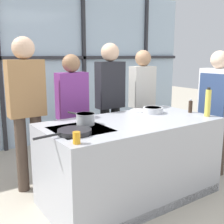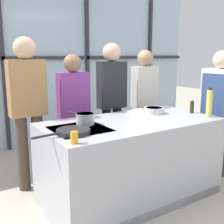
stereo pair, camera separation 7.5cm
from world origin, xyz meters
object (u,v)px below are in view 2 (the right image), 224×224
object	(u,v)px
spectator_far_left	(28,103)
pepper_grinder	(192,107)
saucepan	(85,118)
white_plate	(140,111)
spectator_far_right	(144,98)
frying_pan	(73,131)
spectator_center_right	(112,97)
juice_glass_near	(74,138)
mixing_bowl	(154,110)
spectator_center_left	(74,109)
chef	(218,106)
oil_bottle	(209,103)

from	to	relation	value
spectator_far_left	pepper_grinder	size ratio (longest dim) A/B	10.35
saucepan	white_plate	distance (m)	0.94
spectator_far_right	frying_pan	distance (m)	1.89
spectator_center_right	juice_glass_near	world-z (taller)	spectator_center_right
spectator_center_right	mixing_bowl	bearing A→B (deg)	105.03
spectator_far_right	frying_pan	world-z (taller)	spectator_far_right
saucepan	mixing_bowl	xyz separation A→B (m)	(0.97, 0.04, -0.02)
spectator_center_right	juice_glass_near	bearing A→B (deg)	46.92
mixing_bowl	pepper_grinder	size ratio (longest dim) A/B	1.41
spectator_far_right	frying_pan	xyz separation A→B (m)	(-1.62, -0.97, -0.05)
frying_pan	spectator_center_left	bearing A→B (deg)	64.33
spectator_far_left	juice_glass_near	size ratio (longest dim) A/B	18.20
spectator_far_right	juice_glass_near	size ratio (longest dim) A/B	16.87
spectator_far_left	mixing_bowl	xyz separation A→B (m)	(1.33, -0.67, -0.11)
saucepan	spectator_center_right	bearing A→B (deg)	42.28
juice_glass_near	frying_pan	bearing A→B (deg)	67.58
spectator_center_left	spectator_far_right	size ratio (longest dim) A/B	0.96
spectator_center_left	chef	bearing A→B (deg)	151.02
oil_bottle	spectator_center_left	bearing A→B (deg)	134.68
frying_pan	saucepan	xyz separation A→B (m)	(0.26, 0.25, 0.04)
frying_pan	white_plate	distance (m)	1.26
spectator_far_right	saucepan	bearing A→B (deg)	27.67
chef	spectator_far_left	world-z (taller)	spectator_far_left
spectator_far_left	spectator_center_right	xyz separation A→B (m)	(1.15, 0.00, -0.02)
spectator_center_left	juice_glass_near	distance (m)	1.36
pepper_grinder	juice_glass_near	size ratio (longest dim) A/B	1.76
spectator_far_left	spectator_center_left	distance (m)	0.59
frying_pan	oil_bottle	distance (m)	1.63
pepper_grinder	white_plate	bearing A→B (deg)	137.04
juice_glass_near	white_plate	bearing A→B (deg)	30.54
spectator_center_right	saucepan	size ratio (longest dim) A/B	4.96
pepper_grinder	spectator_far_left	bearing A→B (deg)	152.45
spectator_center_right	spectator_far_right	bearing A→B (deg)	180.00
spectator_far_left	spectator_center_left	bearing A→B (deg)	-180.00
spectator_far_left	pepper_grinder	distance (m)	1.96
spectator_center_left	juice_glass_near	bearing A→B (deg)	65.01
frying_pan	mixing_bowl	distance (m)	1.26
frying_pan	oil_bottle	world-z (taller)	oil_bottle
frying_pan	juice_glass_near	distance (m)	0.28
saucepan	mixing_bowl	world-z (taller)	saucepan
frying_pan	spectator_far_right	bearing A→B (deg)	30.87
spectator_center_left	spectator_far_right	world-z (taller)	spectator_far_right
saucepan	spectator_far_left	bearing A→B (deg)	117.25
pepper_grinder	chef	bearing A→B (deg)	-1.15
spectator_center_left	mixing_bowl	bearing A→B (deg)	138.46
spectator_far_right	juice_glass_near	world-z (taller)	spectator_far_right
white_plate	oil_bottle	world-z (taller)	oil_bottle
pepper_grinder	spectator_center_right	bearing A→B (deg)	122.76
chef	spectator_far_right	distance (m)	1.04
chef	oil_bottle	distance (m)	0.57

